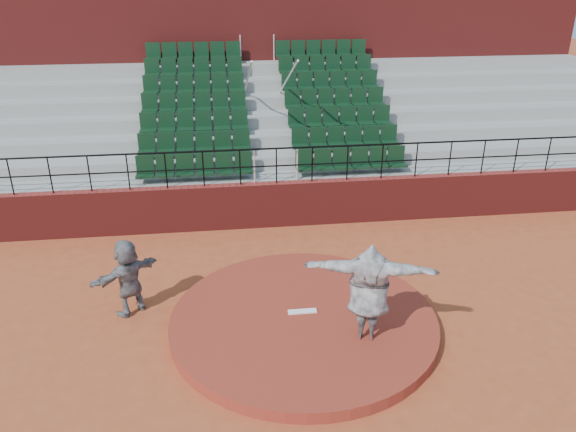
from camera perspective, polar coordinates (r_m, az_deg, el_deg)
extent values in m
plane|color=#A24524|center=(11.91, 1.56, -11.12)|extent=(90.00, 90.00, 0.00)
cylinder|color=maroon|center=(11.84, 1.57, -10.62)|extent=(5.50, 5.50, 0.25)
cube|color=white|center=(11.88, 1.47, -9.66)|extent=(0.60, 0.15, 0.03)
cube|color=maroon|center=(15.94, -1.15, 1.21)|extent=(24.00, 0.30, 1.30)
cylinder|color=black|center=(15.37, -1.20, 6.88)|extent=(24.00, 0.05, 0.05)
cylinder|color=black|center=(15.53, -1.18, 5.12)|extent=(24.00, 0.04, 0.04)
cylinder|color=black|center=(16.38, -26.37, 3.56)|extent=(0.04, 0.04, 1.00)
cylinder|color=black|center=(16.08, -23.01, 3.82)|extent=(0.04, 0.04, 1.00)
cylinder|color=black|center=(15.83, -19.53, 4.07)|extent=(0.04, 0.04, 1.00)
cylinder|color=black|center=(15.64, -15.95, 4.31)|extent=(0.04, 0.04, 1.00)
cylinder|color=black|center=(15.52, -12.30, 4.54)|extent=(0.04, 0.04, 1.00)
cylinder|color=black|center=(15.45, -8.60, 4.75)|extent=(0.04, 0.04, 1.00)
cylinder|color=black|center=(15.46, -4.88, 4.94)|extent=(0.04, 0.04, 1.00)
cylinder|color=black|center=(15.53, -1.18, 5.12)|extent=(0.04, 0.04, 1.00)
cylinder|color=black|center=(15.66, 2.48, 5.26)|extent=(0.04, 0.04, 1.00)
cylinder|color=black|center=(15.85, 6.06, 5.39)|extent=(0.04, 0.04, 1.00)
cylinder|color=black|center=(16.10, 9.54, 5.49)|extent=(0.04, 0.04, 1.00)
cylinder|color=black|center=(16.42, 12.91, 5.57)|extent=(0.04, 0.04, 1.00)
cylinder|color=black|center=(16.78, 16.14, 5.63)|extent=(0.04, 0.04, 1.00)
cylinder|color=black|center=(17.19, 19.22, 5.67)|extent=(0.04, 0.04, 1.00)
cylinder|color=black|center=(17.66, 22.15, 5.69)|extent=(0.04, 0.04, 1.00)
cylinder|color=black|center=(18.16, 24.92, 5.70)|extent=(0.04, 0.04, 1.00)
cube|color=gray|center=(16.47, -1.36, 1.99)|extent=(24.00, 0.85, 1.30)
cube|color=black|center=(16.06, -9.44, 4.92)|extent=(3.30, 0.48, 0.72)
cube|color=black|center=(16.49, 6.43, 5.61)|extent=(3.30, 0.48, 0.72)
cube|color=gray|center=(17.18, -1.67, 3.67)|extent=(24.00, 0.85, 1.70)
cube|color=black|center=(16.75, -9.47, 7.16)|extent=(3.30, 0.48, 0.72)
cube|color=black|center=(17.16, 5.84, 7.79)|extent=(3.30, 0.48, 0.72)
cube|color=gray|center=(17.91, -1.95, 5.22)|extent=(24.00, 0.85, 2.10)
cube|color=black|center=(17.46, -9.49, 9.23)|extent=(3.30, 0.48, 0.72)
cube|color=black|center=(17.85, 5.29, 9.79)|extent=(3.30, 0.48, 0.72)
cube|color=gray|center=(18.65, -2.22, 6.64)|extent=(24.00, 0.85, 2.50)
cube|color=black|center=(18.19, -9.52, 11.13)|extent=(3.30, 0.48, 0.72)
cube|color=black|center=(18.57, 4.78, 11.64)|extent=(3.30, 0.48, 0.72)
cube|color=gray|center=(19.40, -2.46, 7.96)|extent=(24.00, 0.85, 2.90)
cube|color=black|center=(18.93, -9.54, 12.89)|extent=(3.30, 0.48, 0.72)
cube|color=black|center=(19.30, 4.29, 13.36)|extent=(3.30, 0.48, 0.72)
cube|color=gray|center=(20.16, -2.69, 9.18)|extent=(24.00, 0.85, 3.30)
cube|color=black|center=(19.70, -9.56, 14.51)|extent=(3.30, 0.48, 0.72)
cube|color=black|center=(20.05, 3.84, 14.94)|extent=(3.30, 0.48, 0.72)
cube|color=gray|center=(20.93, -2.90, 10.30)|extent=(24.00, 0.85, 3.70)
cube|color=black|center=(20.48, -9.58, 16.00)|extent=(3.30, 0.48, 0.72)
cube|color=black|center=(20.82, 3.41, 16.41)|extent=(3.30, 0.48, 0.72)
cylinder|color=silver|center=(18.07, -4.27, 13.06)|extent=(0.06, 5.97, 2.46)
cylinder|color=silver|center=(18.18, -0.39, 13.19)|extent=(0.06, 5.97, 2.46)
cube|color=maroon|center=(22.49, -3.41, 15.68)|extent=(24.00, 3.00, 7.10)
imported|color=black|center=(10.76, 8.21, -7.62)|extent=(2.56, 1.28, 2.01)
imported|color=black|center=(12.37, -15.93, -5.99)|extent=(1.55, 1.39, 1.71)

